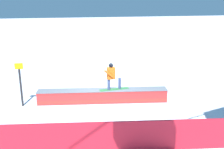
# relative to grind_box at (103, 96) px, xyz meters

# --- Properties ---
(ground_plane) EXTENTS (120.00, 120.00, 0.00)m
(ground_plane) POSITION_rel_grind_box_xyz_m (0.00, 0.00, -0.32)
(ground_plane) COLOR white
(grind_box) EXTENTS (6.89, 1.50, 0.71)m
(grind_box) POSITION_rel_grind_box_xyz_m (0.00, 0.00, 0.00)
(grind_box) COLOR red
(grind_box) RESTS_ON ground_plane
(snowboarder) EXTENTS (1.61, 0.49, 1.44)m
(snowboarder) POSITION_rel_grind_box_xyz_m (-0.48, 0.09, 1.16)
(snowboarder) COLOR #388444
(snowboarder) RESTS_ON grind_box
(safety_fence) EXTENTS (13.24, 1.75, 1.21)m
(safety_fence) POSITION_rel_grind_box_xyz_m (0.00, 4.73, 0.28)
(safety_fence) COLOR red
(safety_fence) RESTS_ON ground_plane
(trail_marker) EXTENTS (0.40, 0.10, 2.28)m
(trail_marker) POSITION_rel_grind_box_xyz_m (4.16, -0.30, 0.89)
(trail_marker) COLOR #262628
(trail_marker) RESTS_ON ground_plane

